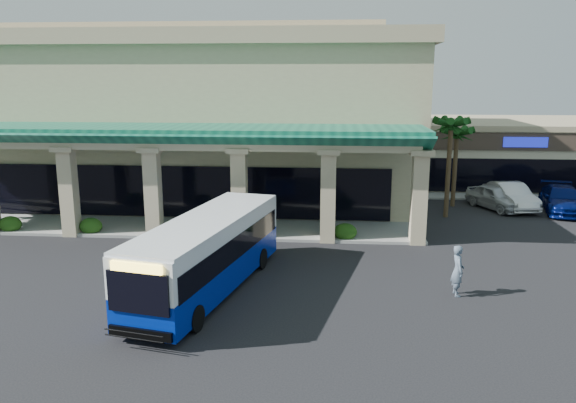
# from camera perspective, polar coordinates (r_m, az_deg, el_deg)

# --- Properties ---
(ground) EXTENTS (110.00, 110.00, 0.00)m
(ground) POSITION_cam_1_polar(r_m,az_deg,el_deg) (23.91, 0.19, -7.52)
(ground) COLOR black
(main_building) EXTENTS (30.80, 14.80, 11.35)m
(main_building) POSITION_cam_1_polar(r_m,az_deg,el_deg) (39.71, -9.59, 8.67)
(main_building) COLOR #BDB187
(main_building) RESTS_ON ground
(arcade) EXTENTS (30.00, 6.20, 5.70)m
(arcade) POSITION_cam_1_polar(r_m,az_deg,el_deg) (31.26, -13.55, 2.31)
(arcade) COLOR #0F5C46
(arcade) RESTS_ON ground
(strip_mall) EXTENTS (22.50, 12.50, 4.90)m
(strip_mall) POSITION_cam_1_polar(r_m,az_deg,el_deg) (49.47, 23.98, 4.74)
(strip_mall) COLOR beige
(strip_mall) RESTS_ON ground
(palm_0) EXTENTS (2.40, 2.40, 6.60)m
(palm_0) POSITION_cam_1_polar(r_m,az_deg,el_deg) (34.41, 16.03, 3.83)
(palm_0) COLOR #0F390F
(palm_0) RESTS_ON ground
(palm_1) EXTENTS (2.40, 2.40, 5.80)m
(palm_1) POSITION_cam_1_polar(r_m,az_deg,el_deg) (37.57, 16.63, 3.87)
(palm_1) COLOR #0F390F
(palm_1) RESTS_ON ground
(broadleaf_tree) EXTENTS (2.60, 2.60, 4.81)m
(broadleaf_tree) POSITION_cam_1_polar(r_m,az_deg,el_deg) (42.18, 12.57, 4.29)
(broadleaf_tree) COLOR #1D450F
(broadleaf_tree) RESTS_ON ground
(transit_bus) EXTENTS (4.54, 10.77, 2.93)m
(transit_bus) POSITION_cam_1_polar(r_m,az_deg,el_deg) (22.01, -8.13, -5.40)
(transit_bus) COLOR #031E9B
(transit_bus) RESTS_ON ground
(pedestrian) EXTENTS (0.53, 0.76, 1.98)m
(pedestrian) POSITION_cam_1_polar(r_m,az_deg,el_deg) (22.47, 16.86, -6.73)
(pedestrian) COLOR slate
(pedestrian) RESTS_ON ground
(car_silver) EXTENTS (3.47, 4.84, 1.53)m
(car_silver) POSITION_cam_1_polar(r_m,az_deg,el_deg) (37.95, 20.41, 0.41)
(car_silver) COLOR #BBBCC1
(car_silver) RESTS_ON ground
(car_white) EXTENTS (2.49, 5.15, 1.63)m
(car_white) POSITION_cam_1_polar(r_m,az_deg,el_deg) (38.48, 21.69, 0.54)
(car_white) COLOR silver
(car_white) RESTS_ON ground
(car_red) EXTENTS (3.21, 5.78, 1.59)m
(car_red) POSITION_cam_1_polar(r_m,az_deg,el_deg) (38.78, 26.11, 0.20)
(car_red) COLOR #041157
(car_red) RESTS_ON ground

